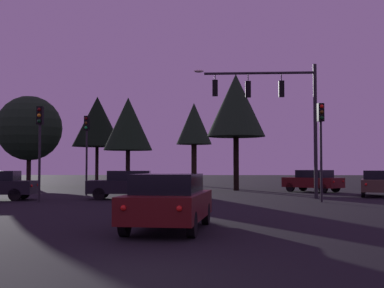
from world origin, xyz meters
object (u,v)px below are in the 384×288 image
at_px(traffic_light_corner_right, 87,139).
at_px(tree_behind_sign, 97,122).
at_px(traffic_light_corner_left, 40,135).
at_px(tree_lot_edge, 194,124).
at_px(tree_right_cluster, 236,106).
at_px(car_crossing_left, 127,184).
at_px(traffic_signal_mast_arm, 277,103).
at_px(tree_center_horizon, 29,128).
at_px(tree_left_far, 128,124).
at_px(car_far_lane, 313,181).
at_px(car_nearside_lane, 169,201).
at_px(traffic_light_median, 321,132).
at_px(car_parked_lot, 377,183).

bearing_deg(traffic_light_corner_right, tree_behind_sign, 100.98).
xyz_separation_m(traffic_light_corner_left, traffic_light_corner_right, (0.65, 6.41, 0.12)).
bearing_deg(tree_lot_edge, tree_right_cluster, -70.03).
distance_m(car_crossing_left, tree_right_cluster, 13.47).
distance_m(traffic_signal_mast_arm, tree_center_horizon, 26.14).
bearing_deg(tree_left_far, tree_lot_edge, 76.07).
relative_size(tree_behind_sign, tree_right_cluster, 0.93).
bearing_deg(car_far_lane, tree_lot_edge, 126.46).
bearing_deg(car_nearside_lane, traffic_light_corner_left, 124.70).
bearing_deg(traffic_light_corner_left, traffic_light_median, 4.18).
height_order(traffic_light_corner_right, tree_behind_sign, tree_behind_sign).
relative_size(traffic_light_corner_left, tree_right_cluster, 0.54).
bearing_deg(tree_right_cluster, car_crossing_left, -120.22).
relative_size(car_far_lane, tree_lot_edge, 0.53).
xyz_separation_m(traffic_light_corner_right, car_parked_lot, (17.37, -0.20, -2.62)).
xyz_separation_m(traffic_light_median, tree_behind_sign, (-15.86, 19.65, 2.37)).
bearing_deg(traffic_signal_mast_arm, tree_right_cluster, 101.35).
relative_size(car_nearside_lane, tree_lot_edge, 0.60).
distance_m(tree_center_horizon, tree_lot_edge, 14.93).
bearing_deg(traffic_light_corner_left, tree_left_far, 72.32).
relative_size(traffic_signal_mast_arm, tree_center_horizon, 0.91).
height_order(car_far_lane, tree_right_cluster, tree_right_cluster).
distance_m(tree_behind_sign, tree_right_cluster, 14.08).
distance_m(traffic_light_corner_left, tree_lot_edge, 24.35).
xyz_separation_m(traffic_light_median, car_far_lane, (1.49, 10.43, -2.63)).
xyz_separation_m(traffic_light_corner_left, car_crossing_left, (3.80, 2.87, -2.50)).
bearing_deg(traffic_signal_mast_arm, traffic_light_median, -57.80).
distance_m(traffic_light_median, car_parked_lot, 7.23).
distance_m(tree_right_cluster, tree_lot_edge, 10.51).
distance_m(traffic_signal_mast_arm, tree_lot_edge, 20.24).
distance_m(car_far_lane, car_parked_lot, 5.92).
xyz_separation_m(car_far_lane, tree_left_far, (-12.45, -2.69, 3.74)).
height_order(car_parked_lot, tree_lot_edge, tree_lot_edge).
distance_m(car_crossing_left, car_far_lane, 14.28).
distance_m(traffic_light_corner_right, car_nearside_lane, 18.48).
xyz_separation_m(traffic_signal_mast_arm, traffic_light_median, (1.82, -2.89, -1.82)).
bearing_deg(tree_behind_sign, traffic_light_corner_right, -79.02).
bearing_deg(car_nearside_lane, tree_center_horizon, 116.59).
relative_size(car_crossing_left, tree_center_horizon, 0.53).
bearing_deg(tree_behind_sign, car_crossing_left, -71.60).
bearing_deg(tree_left_far, tree_right_cluster, 33.44).
relative_size(car_parked_lot, tree_right_cluster, 0.54).
bearing_deg(traffic_light_corner_left, traffic_signal_mast_arm, 18.09).
bearing_deg(traffic_light_corner_left, car_nearside_lane, -55.30).
distance_m(traffic_light_median, tree_behind_sign, 25.36).
height_order(traffic_signal_mast_arm, tree_behind_sign, tree_behind_sign).
bearing_deg(tree_behind_sign, traffic_signal_mast_arm, -50.06).
xyz_separation_m(traffic_signal_mast_arm, tree_right_cluster, (-1.93, 9.60, 1.05)).
bearing_deg(car_far_lane, traffic_light_corner_left, -143.11).
distance_m(tree_left_far, tree_center_horizon, 16.16).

